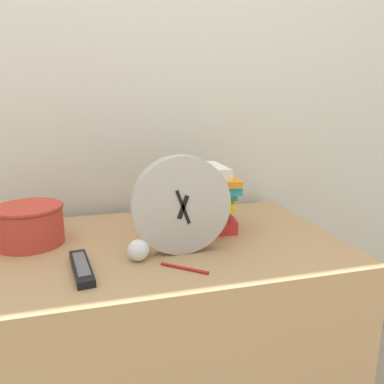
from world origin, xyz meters
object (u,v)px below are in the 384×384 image
tv_remote (82,268)px  crumpled_paper_ball (138,250)px  pen (184,268)px  desk_clock (181,205)px  book_stack (199,198)px  basket (29,223)px

tv_remote → crumpled_paper_ball: crumpled_paper_ball is taller
pen → crumpled_paper_ball: bearing=139.9°
crumpled_paper_ball → pen: bearing=-40.1°
desk_clock → book_stack: desk_clock is taller
book_stack → crumpled_paper_ball: size_ratio=4.42×
basket → tv_remote: 0.28m
crumpled_paper_ball → pen: 0.14m
tv_remote → crumpled_paper_ball: (0.15, 0.03, 0.02)m
crumpled_paper_ball → pen: size_ratio=0.54×
desk_clock → tv_remote: 0.31m
book_stack → crumpled_paper_ball: bearing=-139.6°
pen → tv_remote: bearing=167.0°
tv_remote → crumpled_paper_ball: 0.15m
desk_clock → pen: (-0.02, -0.11, -0.13)m
desk_clock → basket: 0.47m
tv_remote → pen: (0.25, -0.06, -0.01)m
desk_clock → basket: bearing=156.5°
crumpled_paper_ball → book_stack: bearing=40.4°
desk_clock → tv_remote: bearing=-169.2°
desk_clock → pen: bearing=-100.4°
desk_clock → book_stack: (0.10, 0.17, -0.03)m
basket → tv_remote: (0.15, -0.24, -0.05)m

